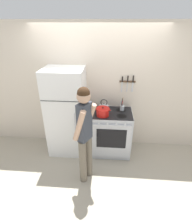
{
  "coord_description": "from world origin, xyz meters",
  "views": [
    {
      "loc": [
        0.22,
        -3.34,
        2.51
      ],
      "look_at": [
        -0.0,
        -0.45,
        1.01
      ],
      "focal_mm": 28.0,
      "sensor_mm": 36.0,
      "label": 1
    }
  ],
  "objects_px": {
    "refrigerator": "(67,113)",
    "utensil_jar": "(122,107)",
    "stove_range": "(111,133)",
    "person": "(85,132)",
    "tea_kettle": "(104,107)",
    "dutch_oven_pot": "(103,112)"
  },
  "relations": [
    {
      "from": "person",
      "to": "dutch_oven_pot",
      "type": "bearing_deg",
      "value": 8.01
    },
    {
      "from": "tea_kettle",
      "to": "stove_range",
      "type": "bearing_deg",
      "value": -41.96
    },
    {
      "from": "person",
      "to": "utensil_jar",
      "type": "bearing_deg",
      "value": -5.77
    },
    {
      "from": "person",
      "to": "stove_range",
      "type": "bearing_deg",
      "value": -0.85
    },
    {
      "from": "stove_range",
      "to": "person",
      "type": "distance_m",
      "value": 1.01
    },
    {
      "from": "refrigerator",
      "to": "person",
      "type": "relative_size",
      "value": 1.04
    },
    {
      "from": "utensil_jar",
      "to": "tea_kettle",
      "type": "bearing_deg",
      "value": -178.94
    },
    {
      "from": "refrigerator",
      "to": "utensil_jar",
      "type": "relative_size",
      "value": 6.7
    },
    {
      "from": "stove_range",
      "to": "utensil_jar",
      "type": "distance_m",
      "value": 0.57
    },
    {
      "from": "dutch_oven_pot",
      "to": "tea_kettle",
      "type": "distance_m",
      "value": 0.24
    },
    {
      "from": "refrigerator",
      "to": "tea_kettle",
      "type": "height_order",
      "value": "refrigerator"
    },
    {
      "from": "dutch_oven_pot",
      "to": "tea_kettle",
      "type": "relative_size",
      "value": 1.3
    },
    {
      "from": "dutch_oven_pot",
      "to": "person",
      "type": "relative_size",
      "value": 0.17
    },
    {
      "from": "refrigerator",
      "to": "utensil_jar",
      "type": "xyz_separation_m",
      "value": [
        1.1,
        0.13,
        0.1
      ]
    },
    {
      "from": "person",
      "to": "refrigerator",
      "type": "bearing_deg",
      "value": 60.19
    },
    {
      "from": "refrigerator",
      "to": "tea_kettle",
      "type": "xyz_separation_m",
      "value": [
        0.74,
        0.13,
        0.11
      ]
    },
    {
      "from": "stove_range",
      "to": "person",
      "type": "height_order",
      "value": "person"
    },
    {
      "from": "dutch_oven_pot",
      "to": "utensil_jar",
      "type": "xyz_separation_m",
      "value": [
        0.38,
        0.25,
        -0.01
      ]
    },
    {
      "from": "dutch_oven_pot",
      "to": "utensil_jar",
      "type": "bearing_deg",
      "value": 33.6
    },
    {
      "from": "refrigerator",
      "to": "tea_kettle",
      "type": "relative_size",
      "value": 7.82
    },
    {
      "from": "stove_range",
      "to": "tea_kettle",
      "type": "xyz_separation_m",
      "value": [
        -0.17,
        0.15,
        0.52
      ]
    },
    {
      "from": "person",
      "to": "tea_kettle",
      "type": "bearing_deg",
      "value": 12.44
    }
  ]
}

